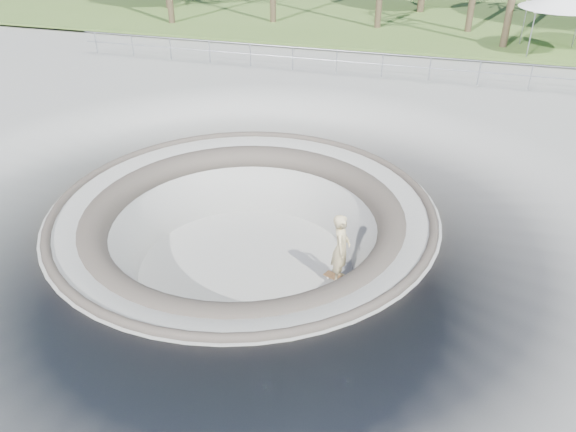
% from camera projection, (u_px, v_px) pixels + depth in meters
% --- Properties ---
extents(ground, '(180.00, 180.00, 0.00)m').
position_uv_depth(ground, '(244.00, 207.00, 15.03)').
color(ground, gray).
rests_on(ground, ground).
extents(skate_bowl, '(14.00, 14.00, 4.10)m').
position_uv_depth(skate_bowl, '(246.00, 263.00, 15.97)').
color(skate_bowl, gray).
rests_on(skate_bowl, ground).
extents(distant_hills, '(103.20, 45.00, 28.60)m').
position_uv_depth(distant_hills, '(446.00, 26.00, 64.81)').
color(distant_hills, brown).
rests_on(distant_hills, ground).
extents(safety_railing, '(25.00, 0.06, 1.03)m').
position_uv_depth(safety_railing, '(337.00, 61.00, 24.55)').
color(safety_railing, '#989AA0').
rests_on(safety_railing, ground).
extents(skateboard, '(0.93, 0.60, 0.09)m').
position_uv_depth(skateboard, '(339.00, 279.00, 15.32)').
color(skateboard, '#96663C').
rests_on(skateboard, ground).
extents(skater, '(0.54, 0.77, 2.01)m').
position_uv_depth(skater, '(341.00, 248.00, 14.79)').
color(skater, tan).
rests_on(skater, skateboard).
extents(canopy_white, '(5.31, 5.31, 2.69)m').
position_uv_depth(canopy_white, '(562.00, 1.00, 26.26)').
color(canopy_white, '#989AA0').
rests_on(canopy_white, ground).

